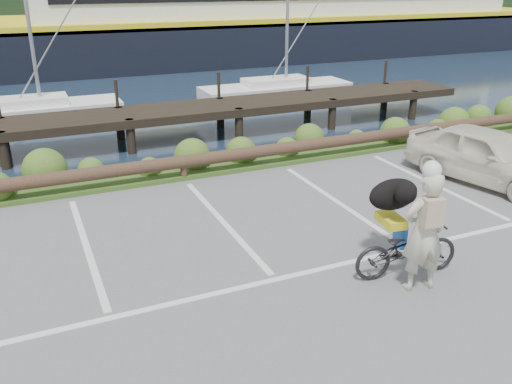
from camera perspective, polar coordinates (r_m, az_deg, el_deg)
ground at (r=9.03m, az=0.98°, el=-8.03°), size 72.00×72.00×0.00m
harbor_backdrop at (r=85.78m, az=-22.36°, el=17.19°), size 170.00×160.00×30.00m
vegetation_strip at (r=13.59m, az=-8.42°, el=2.44°), size 34.00×1.60×0.10m
log_rail at (r=12.97m, az=-7.55°, el=1.30°), size 32.00×0.30×0.60m
bicycle at (r=8.96m, az=15.56°, el=-5.82°), size 1.83×0.87×0.92m
cyclist at (r=8.44m, az=17.27°, el=-4.04°), size 0.76×0.56×1.91m
dog at (r=9.10m, az=14.27°, el=-0.23°), size 0.57×0.96×0.52m
parked_car at (r=13.63m, az=23.13°, el=3.58°), size 2.38×4.04×1.29m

